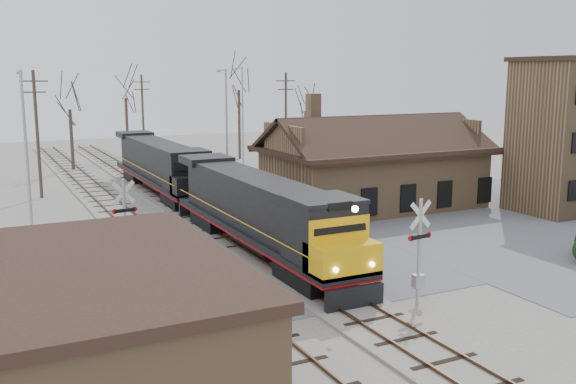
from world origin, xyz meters
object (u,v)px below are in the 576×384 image
Objects in this scene: locomotive_lead at (263,214)px; locomotive_trailing at (161,166)px; signal_tower at (564,137)px; depot at (373,173)px.

locomotive_trailing is at bearing 90.00° from locomotive_lead.
signal_tower is 22.59m from locomotive_lead.
depot is 14.32m from locomotive_lead.
depot is 16.43m from locomotive_trailing.
locomotive_trailing is (-22.39, 18.23, -2.89)m from signal_tower.
signal_tower is 0.55× the size of locomotive_lead.
depot is 1.48× the size of signal_tower.
depot reaches higher than locomotive_trailing.
depot is at bearing 33.13° from locomotive_lead.
locomotive_lead is at bearing -177.90° from signal_tower.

